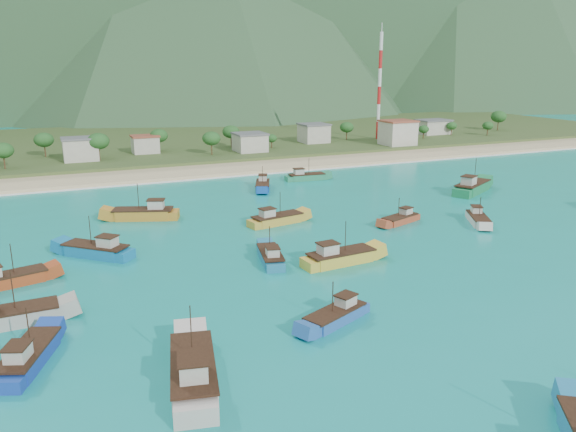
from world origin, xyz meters
name	(u,v)px	position (x,y,z in m)	size (l,w,h in m)	color
ground	(319,269)	(0.00, 0.00, 0.00)	(600.00, 600.00, 0.00)	#0D7E93
beach	(186,173)	(0.00, 79.00, 0.00)	(400.00, 18.00, 1.20)	beige
land	(146,144)	(0.00, 140.00, 0.00)	(400.00, 110.00, 2.40)	#385123
surf_line	(195,179)	(0.00, 69.50, 0.00)	(400.00, 2.50, 0.08)	white
village	(217,141)	(15.56, 102.09, 4.71)	(208.46, 28.47, 7.70)	beige
vegetation	(155,143)	(-3.29, 103.10, 5.08)	(274.63, 25.63, 8.25)	#235623
radio_tower	(379,87)	(77.96, 108.00, 20.18)	(1.20, 1.20, 37.15)	red
boat_1	(400,220)	(24.45, 15.52, 0.56)	(9.20, 5.39, 5.22)	#AA4528
boat_3	(306,177)	(25.23, 57.52, 0.69)	(10.34, 3.94, 5.97)	#25825A
boat_4	(145,214)	(-17.94, 36.75, 0.92)	(12.74, 7.65, 7.24)	#BA7B25
boat_5	(28,358)	(-37.32, -12.06, 0.71)	(6.59, 10.67, 6.07)	#173CA3
boat_6	(271,258)	(-5.00, 5.73, 0.63)	(4.76, 9.86, 5.60)	#1D6F95
boat_8	(8,281)	(-39.95, 10.87, 0.70)	(10.62, 5.48, 6.02)	#A13C19
boat_11	(7,318)	(-39.53, -1.84, 0.84)	(11.66, 3.91, 6.81)	#A6A296
boat_15	(478,220)	(37.42, 9.86, 0.60)	(6.90, 9.41, 5.47)	beige
boat_18	(263,186)	(11.71, 52.35, 0.68)	(6.58, 10.40, 5.93)	#0E45A2
boat_19	(193,374)	(-23.56, -21.74, 1.00)	(6.49, 13.51, 7.67)	beige
boat_22	(472,188)	(53.60, 29.92, 1.08)	(13.93, 10.12, 8.08)	#187A47
boat_23	(336,317)	(-5.62, -15.66, 0.60)	(9.55, 6.17, 5.45)	#275AAA
boat_24	(97,251)	(-28.16, 18.34, 0.82)	(10.57, 10.16, 6.69)	#0E6CA2
boat_25	(340,258)	(3.89, 0.91, 0.83)	(11.66, 4.31, 6.75)	gold
boat_26	(276,220)	(3.40, 23.86, 0.75)	(11.01, 5.03, 6.27)	gold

